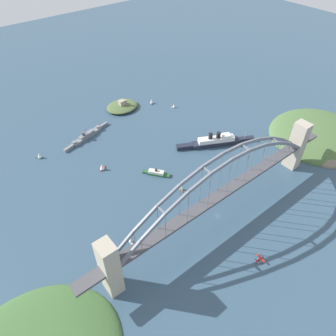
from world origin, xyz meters
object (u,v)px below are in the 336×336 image
at_px(small_boat_4, 39,155).
at_px(small_boat_2, 102,167).
at_px(ocean_liner, 216,141).
at_px(naval_cruiser, 86,136).
at_px(small_boat_1, 131,240).
at_px(small_boat_5, 174,106).
at_px(channel_marker_buoy, 234,183).
at_px(small_boat_3, 182,188).
at_px(harbor_arch_bridge, 221,193).
at_px(small_boat_0, 152,101).
at_px(fort_island_mid_harbor, 122,106).
at_px(seaplane_taxiing_near_bridge, 260,259).
at_px(harbor_ferry_steamer, 156,173).

bearing_deg(small_boat_4, small_boat_2, -53.60).
relative_size(ocean_liner, small_boat_4, 10.94).
bearing_deg(naval_cruiser, small_boat_1, -104.80).
distance_m(small_boat_5, channel_marker_buoy, 170.24).
bearing_deg(small_boat_3, harbor_arch_bridge, -84.18).
height_order(small_boat_0, small_boat_5, small_boat_0).
relative_size(fort_island_mid_harbor, small_boat_4, 5.52).
height_order(naval_cruiser, fort_island_mid_harbor, naval_cruiser).
height_order(small_boat_0, small_boat_3, small_boat_0).
bearing_deg(seaplane_taxiing_near_bridge, small_boat_4, 110.45).
bearing_deg(channel_marker_buoy, ocean_liner, 61.40).
height_order(naval_cruiser, small_boat_4, naval_cruiser).
distance_m(harbor_arch_bridge, naval_cruiser, 203.10).
height_order(ocean_liner, fort_island_mid_harbor, ocean_liner).
bearing_deg(small_boat_3, channel_marker_buoy, -29.55).
height_order(ocean_liner, channel_marker_buoy, ocean_liner).
distance_m(small_boat_2, small_boat_3, 95.24).
relative_size(ocean_liner, small_boat_2, 9.92).
bearing_deg(harbor_ferry_steamer, channel_marker_buoy, -48.73).
bearing_deg(small_boat_2, ocean_liner, -19.84).
xyz_separation_m(fort_island_mid_harbor, small_boat_1, (-119.81, -201.25, -0.26)).
distance_m(harbor_ferry_steamer, fort_island_mid_harbor, 150.59).
xyz_separation_m(ocean_liner, fort_island_mid_harbor, (-44.09, 146.40, -1.69)).
height_order(harbor_ferry_steamer, seaplane_taxiing_near_bridge, harbor_ferry_steamer).
relative_size(small_boat_0, small_boat_4, 1.00).
height_order(seaplane_taxiing_near_bridge, channel_marker_buoy, seaplane_taxiing_near_bridge).
distance_m(ocean_liner, small_boat_1, 172.84).
bearing_deg(naval_cruiser, channel_marker_buoy, -64.15).
height_order(harbor_arch_bridge, fort_island_mid_harbor, harbor_arch_bridge).
relative_size(naval_cruiser, seaplane_taxiing_near_bridge, 7.87).
xyz_separation_m(ocean_liner, small_boat_2, (-133.93, 48.32, -0.86)).
height_order(fort_island_mid_harbor, small_boat_2, fort_island_mid_harbor).
distance_m(small_boat_4, channel_marker_buoy, 229.33).
bearing_deg(channel_marker_buoy, seaplane_taxiing_near_bridge, -124.16).
xyz_separation_m(ocean_liner, small_boat_5, (16.31, 101.08, -2.13)).
bearing_deg(small_boat_5, small_boat_4, 176.47).
relative_size(fort_island_mid_harbor, channel_marker_buoy, 16.90).
bearing_deg(small_boat_4, seaplane_taxiing_near_bridge, -69.55).
bearing_deg(small_boat_5, fort_island_mid_harbor, 143.12).
xyz_separation_m(small_boat_0, small_boat_4, (-179.15, -17.04, 0.08)).
xyz_separation_m(ocean_liner, small_boat_4, (-181.84, 113.31, -1.23)).
bearing_deg(small_boat_1, small_boat_2, 73.80).
distance_m(ocean_liner, small_boat_2, 142.39).
bearing_deg(fort_island_mid_harbor, ocean_liner, -73.24).
height_order(small_boat_0, small_boat_1, small_boat_0).
xyz_separation_m(harbor_arch_bridge, seaplane_taxiing_near_bridge, (-7.92, -58.41, -30.22)).
height_order(small_boat_3, channel_marker_buoy, small_boat_3).
relative_size(naval_cruiser, harbor_ferry_steamer, 2.55).
height_order(ocean_liner, small_boat_2, ocean_liner).
relative_size(fort_island_mid_harbor, small_boat_3, 6.53).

